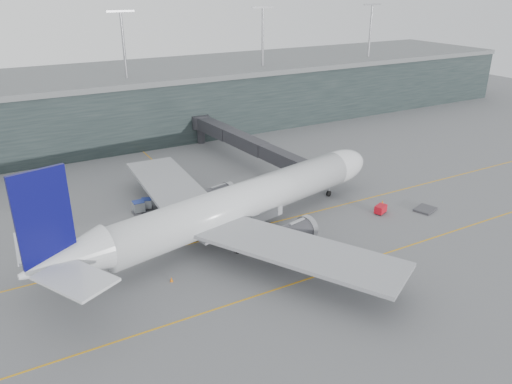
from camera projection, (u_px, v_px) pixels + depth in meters
ground at (193, 229)px, 76.27m from camera, size 320.00×320.00×0.00m
taxiline_a at (204, 240)px, 73.05m from camera, size 160.00×0.25×0.02m
taxiline_b at (258, 295)px, 60.21m from camera, size 160.00×0.25×0.02m
taxiline_lead_main at (177, 181)px, 94.57m from camera, size 0.25×60.00×0.02m
terminal at (98, 105)px, 119.84m from camera, size 240.00×36.00×29.00m
main_aircraft at (238, 204)px, 73.30m from camera, size 60.14×55.57×17.01m
jet_bridge at (242, 140)px, 102.62m from camera, size 6.91×44.36×6.55m
gse_cart at (381, 209)px, 81.23m from camera, size 2.42×1.99×1.42m
baggage_dolly at (425, 209)px, 82.53m from camera, size 4.11×3.68×0.34m
uld_a at (139, 207)px, 81.37m from camera, size 2.18×1.76×1.96m
uld_b at (147, 204)px, 82.77m from camera, size 2.36×2.13×1.78m
uld_c at (172, 201)px, 83.73m from camera, size 1.90×1.53×1.72m
cone_nose at (382, 202)px, 85.05m from camera, size 0.39×0.39×0.62m
cone_wing_stbd at (329, 266)px, 65.75m from camera, size 0.41×0.41×0.65m
cone_wing_port at (227, 189)px, 90.11m from camera, size 0.41×0.41×0.66m
cone_tail at (171, 279)px, 62.87m from camera, size 0.42×0.42×0.66m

